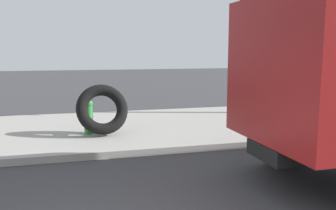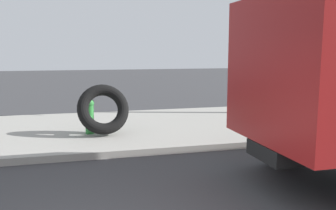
% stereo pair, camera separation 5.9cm
% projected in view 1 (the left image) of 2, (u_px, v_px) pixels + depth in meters
% --- Properties ---
extents(sidewalk_curb, '(36.00, 5.00, 0.15)m').
position_uv_depth(sidewalk_curb, '(77.00, 131.00, 9.63)').
color(sidewalk_curb, '#99968E').
rests_on(sidewalk_curb, ground).
extents(fire_hydrant, '(0.25, 0.56, 0.88)m').
position_uv_depth(fire_hydrant, '(88.00, 115.00, 8.94)').
color(fire_hydrant, '#2D8438').
rests_on(fire_hydrant, sidewalk_curb).
extents(loose_tire, '(1.33, 0.88, 1.27)m').
position_uv_depth(loose_tire, '(102.00, 109.00, 8.80)').
color(loose_tire, black).
rests_on(loose_tire, sidewalk_curb).
extents(bare_tree, '(1.39, 1.14, 5.37)m').
position_uv_depth(bare_tree, '(243.00, 26.00, 11.67)').
color(bare_tree, '#4C3823').
rests_on(bare_tree, sidewalk_curb).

